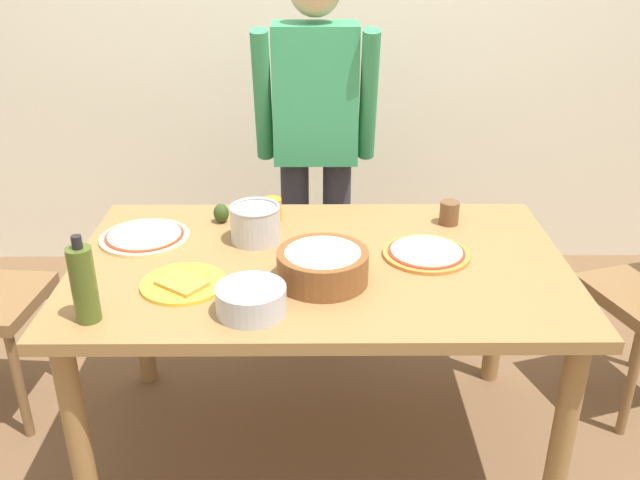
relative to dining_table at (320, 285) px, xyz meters
The scene contains 14 objects.
ground 0.67m from the dining_table, ahead, with size 8.00×8.00×0.00m, color brown.
wall_back 1.72m from the dining_table, 90.00° to the left, with size 5.60×0.10×2.60m, color silver.
dining_table is the anchor object (origin of this frame).
person_cook 0.80m from the dining_table, 91.02° to the left, with size 0.49×0.25×1.62m.
pizza_raw_on_board 0.64m from the dining_table, 164.50° to the left, with size 0.31×0.31×0.02m.
pizza_cooked_on_tray 0.37m from the dining_table, ahead, with size 0.29×0.29×0.02m.
plate_with_slice 0.46m from the dining_table, 158.08° to the right, with size 0.26×0.26×0.02m.
popcorn_bowl 0.21m from the dining_table, 87.17° to the right, with size 0.28×0.28×0.11m.
mixing_bowl_steel 0.40m from the dining_table, 121.46° to the right, with size 0.20×0.20×0.08m.
olive_oil_bottle 0.76m from the dining_table, 150.98° to the right, with size 0.07×0.07×0.26m.
steel_pot 0.31m from the dining_table, 145.05° to the left, with size 0.17×0.17×0.13m.
cup_orange 0.39m from the dining_table, 117.99° to the left, with size 0.07×0.07×0.09m, color orange.
cup_small_brown 0.57m from the dining_table, 31.95° to the left, with size 0.07×0.07×0.09m, color brown.
avocado 0.49m from the dining_table, 138.84° to the left, with size 0.06×0.06×0.07m, color #2D4219.
Camera 1 is at (-0.01, -2.00, 1.78)m, focal length 38.85 mm.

